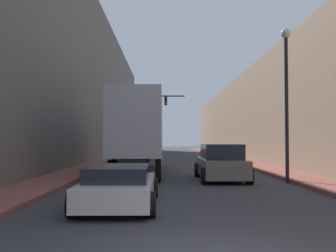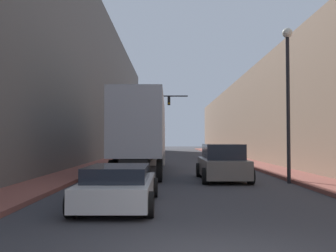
{
  "view_description": "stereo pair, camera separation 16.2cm",
  "coord_description": "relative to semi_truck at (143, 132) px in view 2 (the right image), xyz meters",
  "views": [
    {
      "loc": [
        -0.85,
        -5.53,
        1.9
      ],
      "look_at": [
        -0.64,
        11.03,
        2.5
      ],
      "focal_mm": 40.0,
      "sensor_mm": 36.0,
      "label": 1
    },
    {
      "loc": [
        -0.69,
        -5.54,
        1.9
      ],
      "look_at": [
        -0.64,
        11.03,
        2.5
      ],
      "focal_mm": 40.0,
      "sensor_mm": 36.0,
      "label": 2
    }
  ],
  "objects": [
    {
      "name": "sidewalk_right",
      "position": [
        7.87,
        12.91,
        -2.31
      ],
      "size": [
        2.02,
        80.0,
        0.15
      ],
      "color": "brown",
      "rests_on": "ground"
    },
    {
      "name": "suv_car",
      "position": [
        4.0,
        -5.06,
        -1.59
      ],
      "size": [
        2.19,
        4.58,
        1.69
      ],
      "color": "slate",
      "rests_on": "ground"
    },
    {
      "name": "sedan_car",
      "position": [
        0.04,
        -11.86,
        -1.81
      ],
      "size": [
        2.14,
        4.53,
        1.16
      ],
      "color": "silver",
      "rests_on": "ground"
    },
    {
      "name": "building_right",
      "position": [
        11.88,
        12.91,
        1.77
      ],
      "size": [
        6.0,
        80.0,
        8.32
      ],
      "color": "#846B56",
      "rests_on": "ground"
    },
    {
      "name": "street_lamp",
      "position": [
        6.71,
        -6.33,
        1.99
      ],
      "size": [
        0.44,
        0.44,
        6.82
      ],
      "color": "black",
      "rests_on": "ground"
    },
    {
      "name": "building_left",
      "position": [
        -7.59,
        12.91,
        4.91
      ],
      "size": [
        6.0,
        80.0,
        14.6
      ],
      "color": "#66605B",
      "rests_on": "ground"
    },
    {
      "name": "semi_truck",
      "position": [
        0.0,
        0.0,
        0.0
      ],
      "size": [
        2.42,
        14.26,
        4.22
      ],
      "color": "#B2B7C1",
      "rests_on": "ground"
    },
    {
      "name": "sidewalk_left",
      "position": [
        -3.59,
        12.91,
        -2.31
      ],
      "size": [
        2.02,
        80.0,
        0.15
      ],
      "color": "brown",
      "rests_on": "ground"
    },
    {
      "name": "traffic_signal_gantry",
      "position": [
        -1.07,
        16.77,
        2.28
      ],
      "size": [
        6.07,
        0.35,
        6.81
      ],
      "color": "black",
      "rests_on": "ground"
    }
  ]
}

